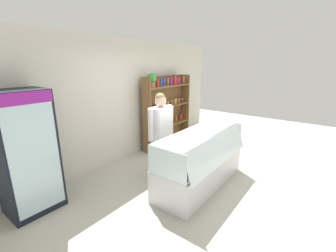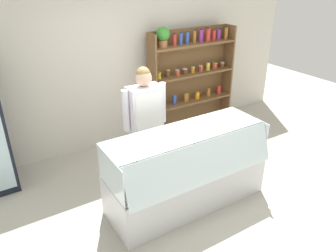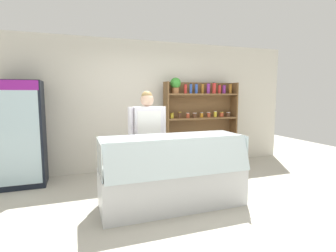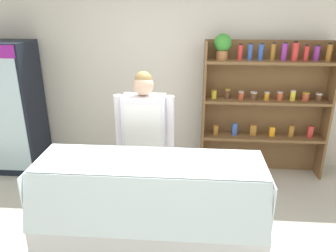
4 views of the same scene
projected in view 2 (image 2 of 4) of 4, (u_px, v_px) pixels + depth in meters
name	position (u px, v px, depth m)	size (l,w,h in m)	color
ground_plane	(197.00, 196.00, 4.40)	(12.00, 12.00, 0.00)	#B7B2A3
back_wall	(125.00, 63.00, 5.40)	(6.80, 0.10, 2.70)	beige
shelving_unit	(189.00, 73.00, 5.82)	(1.67, 0.29, 1.93)	brown
deli_display_case	(186.00, 182.00, 4.16)	(2.02, 0.79, 1.01)	silver
shop_clerk	(145.00, 116.00, 4.40)	(0.64, 0.25, 1.64)	#2D2D38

